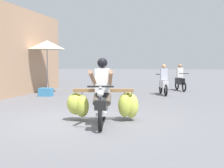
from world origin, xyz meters
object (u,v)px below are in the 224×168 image
object	(u,v)px
motorbike_distant_ahead_left	(164,82)
motorbike_distant_ahead_right	(180,80)
motorbike_main_loaded	(105,102)
produce_crate	(46,92)
market_umbrella_near_shop	(47,45)

from	to	relation	value
motorbike_distant_ahead_left	motorbike_distant_ahead_right	size ratio (longest dim) A/B	1.02
motorbike_main_loaded	motorbike_distant_ahead_right	size ratio (longest dim) A/B	1.24
motorbike_main_loaded	motorbike_distant_ahead_right	xyz separation A→B (m)	(1.78, 8.76, 0.06)
motorbike_main_loaded	produce_crate	distance (m)	6.25
motorbike_distant_ahead_left	market_umbrella_near_shop	xyz separation A→B (m)	(-5.50, -0.44, 1.74)
motorbike_distant_ahead_left	produce_crate	bearing A→B (deg)	-161.65
produce_crate	motorbike_main_loaded	bearing A→B (deg)	-50.73
motorbike_main_loaded	market_umbrella_near_shop	xyz separation A→B (m)	(-4.44, 6.05, 1.80)
motorbike_main_loaded	motorbike_distant_ahead_left	size ratio (longest dim) A/B	1.21
motorbike_main_loaded	market_umbrella_near_shop	world-z (taller)	market_umbrella_near_shop
motorbike_distant_ahead_left	produce_crate	world-z (taller)	motorbike_distant_ahead_left
motorbike_distant_ahead_right	produce_crate	xyz separation A→B (m)	(-5.73, -3.93, -0.39)
motorbike_main_loaded	motorbike_distant_ahead_right	bearing A→B (deg)	78.51
motorbike_distant_ahead_right	produce_crate	world-z (taller)	motorbike_distant_ahead_right
motorbike_main_loaded	motorbike_distant_ahead_left	bearing A→B (deg)	80.78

